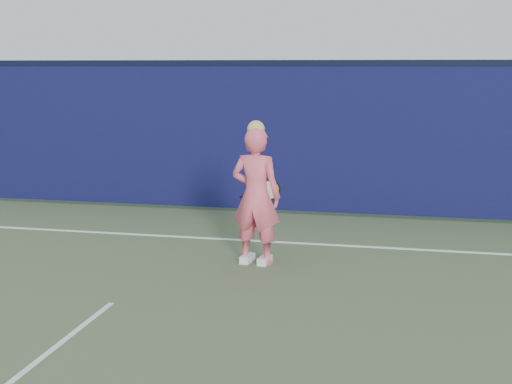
# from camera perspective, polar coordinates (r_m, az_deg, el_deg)

# --- Properties ---
(ground) EXTENTS (80.00, 80.00, 0.00)m
(ground) POSITION_cam_1_polar(r_m,az_deg,el_deg) (7.00, -14.84, -11.28)
(ground) COLOR #2A3D25
(ground) RESTS_ON ground
(backstop_wall) EXTENTS (24.00, 0.40, 2.50)m
(backstop_wall) POSITION_cam_1_polar(r_m,az_deg,el_deg) (12.71, -1.62, 4.41)
(backstop_wall) COLOR #0D0F3B
(backstop_wall) RESTS_ON ground
(wall_cap) EXTENTS (24.00, 0.42, 0.10)m
(wall_cap) POSITION_cam_1_polar(r_m,az_deg,el_deg) (12.65, -1.65, 10.28)
(wall_cap) COLOR black
(wall_cap) RESTS_ON backstop_wall
(player) EXTENTS (0.69, 0.50, 1.84)m
(player) POSITION_cam_1_polar(r_m,az_deg,el_deg) (9.01, 0.00, -0.30)
(player) COLOR #F15E71
(player) RESTS_ON ground
(racket) EXTENTS (0.55, 0.17, 0.30)m
(racket) POSITION_cam_1_polar(r_m,az_deg,el_deg) (9.46, 0.94, 0.13)
(racket) COLOR black
(racket) RESTS_ON ground
(court_lines) EXTENTS (11.00, 12.04, 0.01)m
(court_lines) POSITION_cam_1_polar(r_m,az_deg,el_deg) (6.73, -16.15, -12.14)
(court_lines) COLOR white
(court_lines) RESTS_ON court_surface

